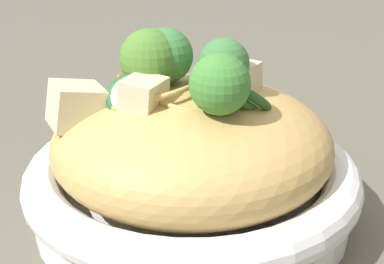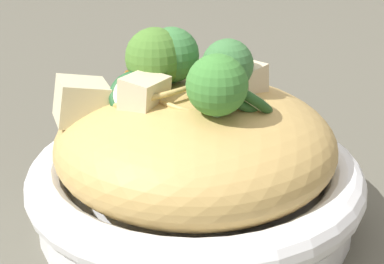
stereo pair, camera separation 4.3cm
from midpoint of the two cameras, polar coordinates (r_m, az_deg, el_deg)
name	(u,v)px [view 2 (the right image)]	position (r m, az deg, el deg)	size (l,w,h in m)	color
ground_plane	(192,215)	(0.47, 2.68, -8.27)	(3.00, 3.00, 0.00)	#585548
serving_bowl	(192,186)	(0.45, 2.75, -5.40)	(0.26, 0.26, 0.05)	white
noodle_heap	(192,142)	(0.44, 2.82, -1.06)	(0.21, 0.21, 0.10)	tan
broccoli_florets	(184,66)	(0.42, 2.18, 6.50)	(0.11, 0.11, 0.06)	#96B46E
carrot_coins	(146,81)	(0.45, -1.83, 4.99)	(0.09, 0.04, 0.03)	orange
zucchini_slices	(208,96)	(0.41, 4.66, 3.51)	(0.06, 0.13, 0.03)	beige
chicken_chunks	(131,95)	(0.42, -3.12, 3.60)	(0.07, 0.17, 0.05)	beige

